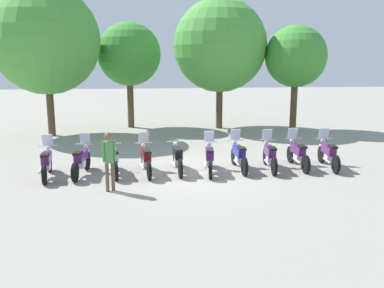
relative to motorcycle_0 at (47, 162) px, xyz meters
The scene contains 16 objects.
ground_plane 4.98m from the motorcycle_0, ahead, with size 80.00×80.00×0.00m, color gray.
motorcycle_0 is the anchor object (origin of this frame).
motorcycle_1 1.12m from the motorcycle_0, ahead, with size 0.64×2.19×1.37m.
motorcycle_2 2.20m from the motorcycle_0, ahead, with size 0.62×2.18×0.99m.
motorcycle_3 3.30m from the motorcycle_0, ahead, with size 0.62×2.19×1.37m.
motorcycle_4 4.41m from the motorcycle_0, ahead, with size 0.62×2.19×0.99m.
motorcycle_5 5.50m from the motorcycle_0, ahead, with size 0.64×2.19×1.37m.
motorcycle_6 6.60m from the motorcycle_0, ahead, with size 0.62×2.19×1.37m.
motorcycle_7 7.70m from the motorcycle_0, ahead, with size 0.62×2.19×1.37m.
motorcycle_8 8.81m from the motorcycle_0, ahead, with size 0.62×2.19×1.37m.
motorcycle_9 9.90m from the motorcycle_0, ahead, with size 0.62×2.19×1.37m.
person_0 2.88m from the motorcycle_0, 37.73° to the right, with size 0.41×0.29×1.81m.
tree_0 9.08m from the motorcycle_0, 100.91° to the left, with size 5.33×5.33×7.42m.
tree_1 10.94m from the motorcycle_0, 76.41° to the left, with size 3.52×3.52×5.88m.
tree_2 12.55m from the motorcycle_0, 51.43° to the left, with size 5.10×5.10×7.13m.
tree_3 14.52m from the motorcycle_0, 36.21° to the left, with size 3.30×3.30×5.64m.
Camera 1 is at (-1.55, -14.24, 3.98)m, focal length 39.50 mm.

